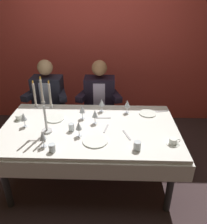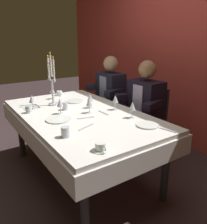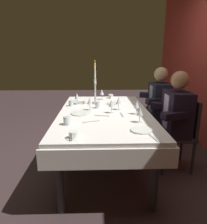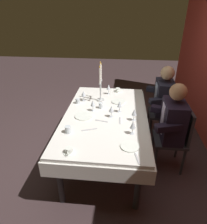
{
  "view_description": "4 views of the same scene",
  "coord_description": "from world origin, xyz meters",
  "px_view_note": "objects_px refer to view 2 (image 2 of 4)",
  "views": [
    {
      "loc": [
        0.23,
        -2.15,
        2.04
      ],
      "look_at": [
        0.15,
        0.05,
        0.9
      ],
      "focal_mm": 37.11,
      "sensor_mm": 36.0,
      "label": 1
    },
    {
      "loc": [
        2.06,
        -1.1,
        1.51
      ],
      "look_at": [
        0.34,
        0.07,
        0.83
      ],
      "focal_mm": 37.28,
      "sensor_mm": 36.0,
      "label": 2
    },
    {
      "loc": [
        2.46,
        -0.09,
        1.43
      ],
      "look_at": [
        0.28,
        -0.02,
        0.81
      ],
      "focal_mm": 33.12,
      "sensor_mm": 36.0,
      "label": 3
    },
    {
      "loc": [
        2.42,
        0.22,
        2.09
      ],
      "look_at": [
        0.22,
        -0.0,
        0.9
      ],
      "focal_mm": 32.91,
      "sensor_mm": 36.0,
      "label": 4
    }
  ],
  "objects_px": {
    "wine_glass_6": "(89,102)",
    "water_tumbler_0": "(65,106)",
    "dinner_plate_2": "(75,101)",
    "wine_glass_3": "(60,103)",
    "wine_glass_2": "(132,107)",
    "water_tumbler_2": "(29,109)",
    "dining_table": "(80,123)",
    "water_tumbler_1": "(65,132)",
    "dinner_plate_0": "(147,125)",
    "coffee_cup_0": "(100,147)",
    "seated_diner_1": "(146,102)",
    "wine_glass_0": "(115,99)",
    "coffee_cup_1": "(60,93)",
    "wine_glass_5": "(90,98)",
    "dinner_plate_1": "(59,119)",
    "wine_glass_4": "(32,99)",
    "wine_glass_1": "(52,90)",
    "seated_diner_0": "(111,91)",
    "candelabra": "(52,84)"
  },
  "relations": [
    {
      "from": "coffee_cup_0",
      "to": "wine_glass_6",
      "type": "bearing_deg",
      "value": 154.29
    },
    {
      "from": "wine_glass_1",
      "to": "water_tumbler_2",
      "type": "height_order",
      "value": "wine_glass_1"
    },
    {
      "from": "dinner_plate_1",
      "to": "wine_glass_3",
      "type": "relative_size",
      "value": 1.51
    },
    {
      "from": "dining_table",
      "to": "wine_glass_6",
      "type": "distance_m",
      "value": 0.25
    },
    {
      "from": "wine_glass_3",
      "to": "wine_glass_4",
      "type": "xyz_separation_m",
      "value": [
        -0.31,
        -0.19,
        0.0
      ]
    },
    {
      "from": "dinner_plate_1",
      "to": "seated_diner_0",
      "type": "distance_m",
      "value": 1.38
    },
    {
      "from": "wine_glass_0",
      "to": "wine_glass_4",
      "type": "height_order",
      "value": "same"
    },
    {
      "from": "wine_glass_4",
      "to": "seated_diner_1",
      "type": "bearing_deg",
      "value": 69.62
    },
    {
      "from": "dining_table",
      "to": "coffee_cup_1",
      "type": "relative_size",
      "value": 14.7
    },
    {
      "from": "dinner_plate_1",
      "to": "water_tumbler_1",
      "type": "distance_m",
      "value": 0.41
    },
    {
      "from": "dinner_plate_0",
      "to": "wine_glass_3",
      "type": "height_order",
      "value": "wine_glass_3"
    },
    {
      "from": "dinner_plate_0",
      "to": "water_tumbler_0",
      "type": "distance_m",
      "value": 0.95
    },
    {
      "from": "water_tumbler_2",
      "to": "coffee_cup_1",
      "type": "bearing_deg",
      "value": 131.64
    },
    {
      "from": "coffee_cup_0",
      "to": "seated_diner_1",
      "type": "height_order",
      "value": "seated_diner_1"
    },
    {
      "from": "dining_table",
      "to": "candelabra",
      "type": "distance_m",
      "value": 0.58
    },
    {
      "from": "wine_glass_0",
      "to": "seated_diner_0",
      "type": "height_order",
      "value": "seated_diner_0"
    },
    {
      "from": "wine_glass_6",
      "to": "coffee_cup_1",
      "type": "distance_m",
      "value": 0.88
    },
    {
      "from": "dinner_plate_1",
      "to": "water_tumbler_2",
      "type": "bearing_deg",
      "value": -156.16
    },
    {
      "from": "wine_glass_5",
      "to": "water_tumbler_0",
      "type": "xyz_separation_m",
      "value": [
        -0.09,
        -0.27,
        -0.08
      ]
    },
    {
      "from": "dining_table",
      "to": "water_tumbler_2",
      "type": "distance_m",
      "value": 0.56
    },
    {
      "from": "dinner_plate_0",
      "to": "wine_glass_4",
      "type": "height_order",
      "value": "wine_glass_4"
    },
    {
      "from": "wine_glass_1",
      "to": "wine_glass_4",
      "type": "height_order",
      "value": "same"
    },
    {
      "from": "wine_glass_6",
      "to": "wine_glass_5",
      "type": "bearing_deg",
      "value": 146.23
    },
    {
      "from": "water_tumbler_2",
      "to": "dining_table",
      "type": "bearing_deg",
      "value": 55.87
    },
    {
      "from": "wine_glass_0",
      "to": "coffee_cup_1",
      "type": "distance_m",
      "value": 0.97
    },
    {
      "from": "water_tumbler_0",
      "to": "water_tumbler_2",
      "type": "relative_size",
      "value": 1.09
    },
    {
      "from": "dinner_plate_1",
      "to": "water_tumbler_0",
      "type": "distance_m",
      "value": 0.33
    },
    {
      "from": "wine_glass_0",
      "to": "wine_glass_5",
      "type": "bearing_deg",
      "value": -138.09
    },
    {
      "from": "wine_glass_1",
      "to": "wine_glass_4",
      "type": "bearing_deg",
      "value": -49.81
    },
    {
      "from": "wine_glass_6",
      "to": "water_tumbler_0",
      "type": "relative_size",
      "value": 1.98
    },
    {
      "from": "wine_glass_0",
      "to": "water_tumbler_1",
      "type": "height_order",
      "value": "wine_glass_0"
    },
    {
      "from": "wine_glass_6",
      "to": "water_tumbler_2",
      "type": "relative_size",
      "value": 2.16
    },
    {
      "from": "candelabra",
      "to": "wine_glass_6",
      "type": "xyz_separation_m",
      "value": [
        0.49,
        0.2,
        -0.14
      ]
    },
    {
      "from": "water_tumbler_0",
      "to": "wine_glass_0",
      "type": "bearing_deg",
      "value": 56.98
    },
    {
      "from": "dining_table",
      "to": "wine_glass_0",
      "type": "bearing_deg",
      "value": 72.64
    },
    {
      "from": "dinner_plate_2",
      "to": "seated_diner_0",
      "type": "bearing_deg",
      "value": 109.54
    },
    {
      "from": "dinner_plate_1",
      "to": "wine_glass_2",
      "type": "relative_size",
      "value": 1.51
    },
    {
      "from": "wine_glass_2",
      "to": "wine_glass_5",
      "type": "relative_size",
      "value": 1.0
    },
    {
      "from": "wine_glass_0",
      "to": "wine_glass_2",
      "type": "xyz_separation_m",
      "value": [
        0.31,
        -0.02,
        -0.0
      ]
    },
    {
      "from": "dining_table",
      "to": "wine_glass_5",
      "type": "height_order",
      "value": "wine_glass_5"
    },
    {
      "from": "wine_glass_2",
      "to": "wine_glass_3",
      "type": "height_order",
      "value": "same"
    },
    {
      "from": "water_tumbler_1",
      "to": "wine_glass_3",
      "type": "bearing_deg",
      "value": 159.48
    },
    {
      "from": "coffee_cup_0",
      "to": "coffee_cup_1",
      "type": "relative_size",
      "value": 1.0
    },
    {
      "from": "dinner_plate_1",
      "to": "coffee_cup_1",
      "type": "relative_size",
      "value": 1.88
    },
    {
      "from": "dinner_plate_2",
      "to": "wine_glass_3",
      "type": "bearing_deg",
      "value": -46.29
    },
    {
      "from": "dinner_plate_0",
      "to": "wine_glass_2",
      "type": "height_order",
      "value": "wine_glass_2"
    },
    {
      "from": "wine_glass_0",
      "to": "wine_glass_2",
      "type": "bearing_deg",
      "value": -4.46
    },
    {
      "from": "dining_table",
      "to": "seated_diner_1",
      "type": "height_order",
      "value": "seated_diner_1"
    },
    {
      "from": "wine_glass_2",
      "to": "seated_diner_0",
      "type": "distance_m",
      "value": 1.22
    },
    {
      "from": "wine_glass_6",
      "to": "seated_diner_1",
      "type": "distance_m",
      "value": 0.81
    }
  ]
}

